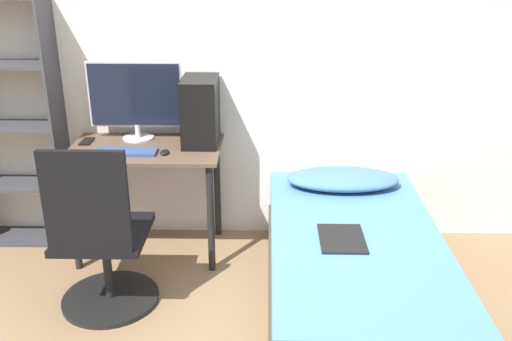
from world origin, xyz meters
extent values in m
cube|color=silver|center=(0.00, 1.53, 1.25)|extent=(8.00, 0.05, 2.50)
cube|color=brown|center=(-0.52, 1.21, 0.73)|extent=(0.95, 0.58, 0.02)
cylinder|color=black|center=(-0.95, 0.97, 0.36)|extent=(0.04, 0.04, 0.72)
cylinder|color=black|center=(-0.09, 0.97, 0.36)|extent=(0.04, 0.04, 0.72)
cylinder|color=black|center=(-0.95, 1.45, 0.36)|extent=(0.04, 0.04, 0.72)
cylinder|color=black|center=(-0.09, 1.45, 0.36)|extent=(0.04, 0.04, 0.72)
cube|color=#38383D|center=(-1.11, 1.37, 0.82)|extent=(0.02, 0.28, 1.64)
cube|color=#38383D|center=(-1.48, 1.37, 0.01)|extent=(0.71, 0.28, 0.02)
cube|color=#38383D|center=(-1.48, 1.37, 0.42)|extent=(0.71, 0.28, 0.02)
cube|color=#38383D|center=(-1.48, 1.37, 0.82)|extent=(0.71, 0.28, 0.02)
cylinder|color=black|center=(-0.65, 0.62, 0.01)|extent=(0.55, 0.55, 0.03)
cylinder|color=black|center=(-0.65, 0.62, 0.22)|extent=(0.05, 0.05, 0.39)
cube|color=black|center=(-0.65, 0.62, 0.44)|extent=(0.48, 0.48, 0.04)
cube|color=black|center=(-0.65, 0.40, 0.73)|extent=(0.43, 0.04, 0.55)
cube|color=#4C3D2D|center=(0.74, 0.59, 0.10)|extent=(0.95, 1.82, 0.21)
cube|color=teal|center=(0.74, 0.59, 0.34)|extent=(0.92, 1.79, 0.26)
ellipsoid|color=teal|center=(0.74, 1.24, 0.52)|extent=(0.72, 0.36, 0.11)
cube|color=black|center=(0.65, 0.54, 0.47)|extent=(0.24, 0.32, 0.01)
cylinder|color=#B7B7BC|center=(-0.60, 1.39, 0.74)|extent=(0.20, 0.20, 0.01)
cylinder|color=#B7B7BC|center=(-0.60, 1.39, 0.79)|extent=(0.04, 0.04, 0.09)
cube|color=#B7B7BC|center=(-0.60, 1.39, 1.03)|extent=(0.61, 0.01, 0.42)
cube|color=black|center=(-0.60, 1.38, 1.03)|extent=(0.58, 0.01, 0.40)
cube|color=#33477A|center=(-0.61, 1.10, 0.75)|extent=(0.37, 0.13, 0.02)
cube|color=black|center=(-0.17, 1.31, 0.95)|extent=(0.22, 0.35, 0.42)
ellipsoid|color=black|center=(-0.38, 1.10, 0.75)|extent=(0.06, 0.09, 0.02)
cube|color=black|center=(-0.92, 1.31, 0.74)|extent=(0.07, 0.14, 0.01)
camera|label=1|loc=(0.25, -2.16, 1.94)|focal=40.00mm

